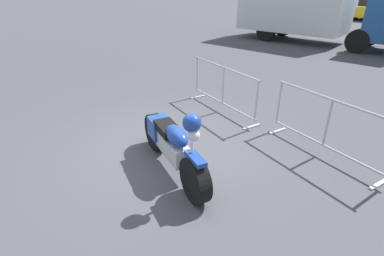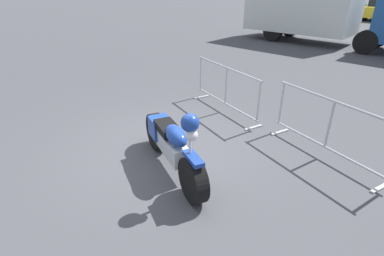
{
  "view_description": "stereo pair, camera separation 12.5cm",
  "coord_description": "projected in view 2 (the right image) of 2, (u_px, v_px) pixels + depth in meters",
  "views": [
    {
      "loc": [
        3.95,
        -2.51,
        2.84
      ],
      "look_at": [
        0.55,
        0.23,
        0.65
      ],
      "focal_mm": 28.0,
      "sensor_mm": 36.0,
      "label": 1
    },
    {
      "loc": [
        4.02,
        -2.41,
        2.84
      ],
      "look_at": [
        0.55,
        0.23,
        0.65
      ],
      "focal_mm": 28.0,
      "sensor_mm": 36.0,
      "label": 2
    }
  ],
  "objects": [
    {
      "name": "box_truck",
      "position": [
        320.0,
        7.0,
        13.89
      ],
      "size": [
        7.98,
        3.62,
        2.98
      ],
      "rotation": [
        0.0,
        0.0,
        0.19
      ],
      "color": "silver",
      "rests_on": "ground"
    },
    {
      "name": "ground_plane",
      "position": [
        164.0,
        153.0,
        5.44
      ],
      "size": [
        120.0,
        120.0,
        0.0
      ],
      "primitive_type": "plane",
      "color": "#424247"
    },
    {
      "name": "crowd_barrier_near",
      "position": [
        226.0,
        89.0,
        6.88
      ],
      "size": [
        2.32,
        0.71,
        1.07
      ],
      "rotation": [
        0.0,
        0.0,
        -0.13
      ],
      "color": "#9EA0A5",
      "rests_on": "ground"
    },
    {
      "name": "motorcycle",
      "position": [
        172.0,
        144.0,
        4.73
      ],
      "size": [
        2.27,
        0.69,
        1.29
      ],
      "rotation": [
        0.0,
        0.0,
        -0.22
      ],
      "color": "black",
      "rests_on": "ground"
    },
    {
      "name": "crowd_barrier_far",
      "position": [
        329.0,
        129.0,
        5.07
      ],
      "size": [
        2.32,
        0.71,
        1.07
      ],
      "rotation": [
        0.0,
        0.0,
        -0.13
      ],
      "color": "#9EA0A5",
      "rests_on": "ground"
    },
    {
      "name": "parked_car_green",
      "position": [
        345.0,
        8.0,
        24.05
      ],
      "size": [
        1.86,
        4.15,
        1.38
      ],
      "rotation": [
        0.0,
        0.0,
        1.62
      ],
      "color": "#236B38",
      "rests_on": "ground"
    }
  ]
}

